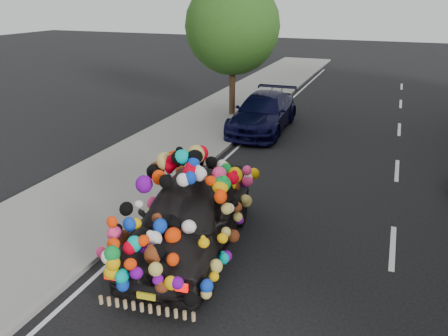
# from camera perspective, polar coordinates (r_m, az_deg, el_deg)

# --- Properties ---
(ground) EXTENTS (100.00, 100.00, 0.00)m
(ground) POSITION_cam_1_polar(r_m,az_deg,el_deg) (11.17, 2.41, -6.77)
(ground) COLOR black
(ground) RESTS_ON ground
(sidewalk) EXTENTS (4.00, 60.00, 0.12)m
(sidewalk) POSITION_cam_1_polar(r_m,az_deg,el_deg) (13.02, -15.79, -3.01)
(sidewalk) COLOR gray
(sidewalk) RESTS_ON ground
(kerb) EXTENTS (0.15, 60.00, 0.13)m
(kerb) POSITION_cam_1_polar(r_m,az_deg,el_deg) (12.01, -8.27, -4.50)
(kerb) COLOR gray
(kerb) RESTS_ON ground
(lane_markings) EXTENTS (6.00, 50.00, 0.01)m
(lane_markings) POSITION_cam_1_polar(r_m,az_deg,el_deg) (10.73, 21.17, -9.63)
(lane_markings) COLOR silver
(lane_markings) RESTS_ON ground
(tree_near_sidewalk) EXTENTS (4.20, 4.20, 6.13)m
(tree_near_sidewalk) POSITION_cam_1_polar(r_m,az_deg,el_deg) (20.09, 1.13, 17.97)
(tree_near_sidewalk) COLOR #332114
(tree_near_sidewalk) RESTS_ON ground
(plush_art_car) EXTENTS (2.85, 5.22, 2.28)m
(plush_art_car) POSITION_cam_1_polar(r_m,az_deg,el_deg) (9.50, -4.44, -4.23)
(plush_art_car) COLOR black
(plush_art_car) RESTS_ON ground
(navy_sedan) EXTENTS (2.23, 5.21, 1.50)m
(navy_sedan) POSITION_cam_1_polar(r_m,az_deg,el_deg) (18.42, 5.14, 7.23)
(navy_sedan) COLOR black
(navy_sedan) RESTS_ON ground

